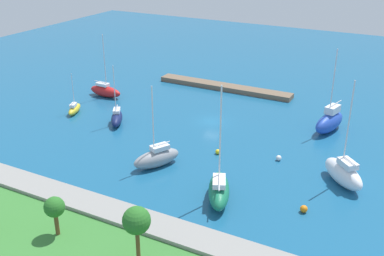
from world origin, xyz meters
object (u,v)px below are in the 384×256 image
(sailboat_navy_mid_basin, at_px, (117,118))
(sailboat_red_off_beacon, at_px, (105,91))
(sailboat_gray_far_south, at_px, (157,158))
(sailboat_blue_by_breakwater, at_px, (330,121))
(mooring_buoy_orange, at_px, (304,209))
(pier_dock, at_px, (224,87))
(mooring_buoy_yellow, at_px, (218,152))
(park_tree_west, at_px, (137,221))
(mooring_buoy_white, at_px, (279,158))
(park_tree_midwest, at_px, (54,208))
(sailboat_green_far_north, at_px, (219,190))
(sailboat_yellow_along_channel, at_px, (74,109))
(sailboat_white_lone_north, at_px, (343,173))

(sailboat_navy_mid_basin, bearing_deg, sailboat_red_off_beacon, -165.59)
(sailboat_navy_mid_basin, xyz_separation_m, sailboat_gray_far_south, (-13.20, 9.18, 0.25))
(sailboat_blue_by_breakwater, distance_m, mooring_buoy_orange, 23.72)
(pier_dock, xyz_separation_m, sailboat_red_off_beacon, (17.64, 14.13, 0.68))
(pier_dock, distance_m, sailboat_navy_mid_basin, 24.91)
(sailboat_blue_by_breakwater, distance_m, mooring_buoy_yellow, 19.17)
(sailboat_red_off_beacon, bearing_deg, park_tree_west, -46.09)
(park_tree_west, relative_size, mooring_buoy_orange, 6.41)
(pier_dock, xyz_separation_m, mooring_buoy_white, (-18.75, 23.71, -0.08))
(mooring_buoy_white, height_order, mooring_buoy_orange, mooring_buoy_orange)
(park_tree_midwest, height_order, sailboat_gray_far_south, sailboat_gray_far_south)
(park_tree_west, bearing_deg, sailboat_green_far_north, -96.58)
(park_tree_midwest, xyz_separation_m, mooring_buoy_orange, (-19.90, -16.81, -3.80))
(sailboat_yellow_along_channel, distance_m, mooring_buoy_yellow, 27.95)
(sailboat_red_off_beacon, xyz_separation_m, sailboat_white_lone_north, (-45.18, 11.81, 0.35))
(park_tree_midwest, relative_size, sailboat_white_lone_north, 0.32)
(sailboat_white_lone_north, xyz_separation_m, sailboat_gray_far_south, (22.41, 6.80, -0.22))
(pier_dock, bearing_deg, sailboat_white_lone_north, 136.71)
(pier_dock, relative_size, park_tree_midwest, 6.46)
(park_tree_midwest, bearing_deg, sailboat_blue_by_breakwater, -113.17)
(sailboat_white_lone_north, bearing_deg, mooring_buoy_white, 31.51)
(sailboat_gray_far_south, bearing_deg, sailboat_yellow_along_channel, -85.14)
(park_tree_midwest, height_order, mooring_buoy_white, park_tree_midwest)
(sailboat_yellow_along_channel, height_order, mooring_buoy_yellow, sailboat_yellow_along_channel)
(sailboat_navy_mid_basin, height_order, sailboat_yellow_along_channel, sailboat_navy_mid_basin)
(sailboat_green_far_north, bearing_deg, mooring_buoy_white, -37.68)
(pier_dock, distance_m, sailboat_white_lone_north, 37.84)
(sailboat_navy_mid_basin, xyz_separation_m, mooring_buoy_white, (-26.82, 0.15, -0.64))
(sailboat_blue_by_breakwater, bearing_deg, sailboat_red_off_beacon, -71.07)
(park_tree_west, distance_m, mooring_buoy_white, 27.44)
(sailboat_navy_mid_basin, height_order, mooring_buoy_orange, sailboat_navy_mid_basin)
(pier_dock, height_order, mooring_buoy_yellow, pier_dock)
(sailboat_red_off_beacon, distance_m, mooring_buoy_white, 37.64)
(park_tree_west, height_order, sailboat_gray_far_south, sailboat_gray_far_south)
(sailboat_navy_mid_basin, bearing_deg, sailboat_blue_by_breakwater, 81.83)
(sailboat_yellow_along_channel, relative_size, sailboat_gray_far_south, 0.62)
(park_tree_west, xyz_separation_m, mooring_buoy_yellow, (3.45, -24.51, -4.83))
(pier_dock, bearing_deg, mooring_buoy_white, 128.33)
(sailboat_red_off_beacon, relative_size, sailboat_yellow_along_channel, 1.68)
(park_tree_west, height_order, sailboat_green_far_north, sailboat_green_far_north)
(park_tree_midwest, distance_m, mooring_buoy_white, 30.79)
(park_tree_midwest, height_order, sailboat_green_far_north, sailboat_green_far_north)
(park_tree_midwest, relative_size, mooring_buoy_yellow, 5.92)
(sailboat_red_off_beacon, distance_m, sailboat_navy_mid_basin, 13.43)
(sailboat_navy_mid_basin, distance_m, mooring_buoy_white, 26.83)
(sailboat_yellow_along_channel, distance_m, sailboat_green_far_north, 35.43)
(sailboat_blue_by_breakwater, relative_size, mooring_buoy_orange, 15.45)
(park_tree_midwest, distance_m, sailboat_gray_far_south, 18.57)
(pier_dock, height_order, mooring_buoy_white, pier_dock)
(sailboat_yellow_along_channel, distance_m, mooring_buoy_orange, 43.60)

